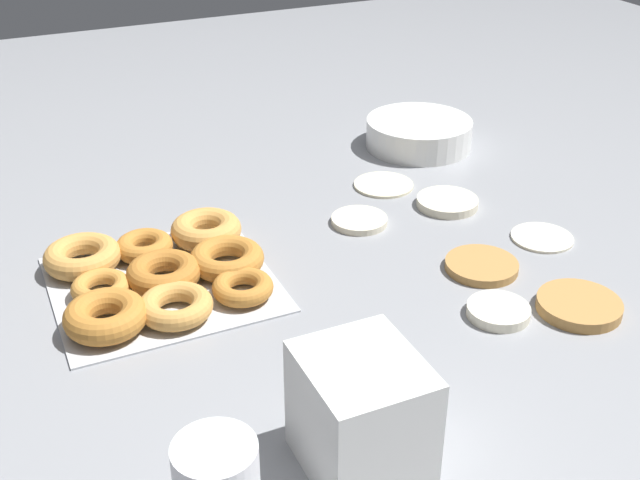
{
  "coord_description": "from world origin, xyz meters",
  "views": [
    {
      "loc": [
        0.87,
        -0.51,
        0.6
      ],
      "look_at": [
        -0.04,
        -0.1,
        0.04
      ],
      "focal_mm": 45.0,
      "sensor_mm": 36.0,
      "label": 1
    }
  ],
  "objects_px": {
    "pancake_1": "(579,305)",
    "pancake_5": "(542,236)",
    "pancake_4": "(384,184)",
    "donut_tray": "(160,272)",
    "container_stack": "(361,416)",
    "pancake_0": "(359,220)",
    "pancake_3": "(447,202)",
    "batter_bowl": "(419,133)",
    "pancake_6": "(498,311)",
    "pancake_2": "(482,266)"
  },
  "relations": [
    {
      "from": "pancake_1",
      "to": "pancake_5",
      "type": "distance_m",
      "value": 0.19
    },
    {
      "from": "pancake_4",
      "to": "pancake_5",
      "type": "xyz_separation_m",
      "value": [
        0.27,
        0.13,
        -0.0
      ]
    },
    {
      "from": "donut_tray",
      "to": "container_stack",
      "type": "relative_size",
      "value": 2.28
    },
    {
      "from": "pancake_5",
      "to": "container_stack",
      "type": "bearing_deg",
      "value": -57.01
    },
    {
      "from": "pancake_0",
      "to": "donut_tray",
      "type": "relative_size",
      "value": 0.3
    },
    {
      "from": "pancake_3",
      "to": "donut_tray",
      "type": "relative_size",
      "value": 0.34
    },
    {
      "from": "pancake_5",
      "to": "batter_bowl",
      "type": "bearing_deg",
      "value": 177.87
    },
    {
      "from": "pancake_6",
      "to": "donut_tray",
      "type": "relative_size",
      "value": 0.28
    },
    {
      "from": "pancake_1",
      "to": "batter_bowl",
      "type": "height_order",
      "value": "batter_bowl"
    },
    {
      "from": "pancake_5",
      "to": "container_stack",
      "type": "xyz_separation_m",
      "value": [
        0.3,
        -0.47,
        0.06
      ]
    },
    {
      "from": "pancake_0",
      "to": "pancake_2",
      "type": "bearing_deg",
      "value": 25.77
    },
    {
      "from": "pancake_4",
      "to": "donut_tray",
      "type": "relative_size",
      "value": 0.35
    },
    {
      "from": "pancake_3",
      "to": "pancake_6",
      "type": "height_order",
      "value": "same"
    },
    {
      "from": "pancake_0",
      "to": "container_stack",
      "type": "xyz_separation_m",
      "value": [
        0.47,
        -0.24,
        0.06
      ]
    },
    {
      "from": "pancake_4",
      "to": "container_stack",
      "type": "bearing_deg",
      "value": -30.59
    },
    {
      "from": "pancake_0",
      "to": "pancake_3",
      "type": "distance_m",
      "value": 0.16
    },
    {
      "from": "pancake_6",
      "to": "pancake_5",
      "type": "bearing_deg",
      "value": 127.89
    },
    {
      "from": "pancake_2",
      "to": "container_stack",
      "type": "bearing_deg",
      "value": -51.13
    },
    {
      "from": "pancake_0",
      "to": "pancake_2",
      "type": "height_order",
      "value": "pancake_2"
    },
    {
      "from": "pancake_4",
      "to": "donut_tray",
      "type": "bearing_deg",
      "value": -70.84
    },
    {
      "from": "pancake_4",
      "to": "container_stack",
      "type": "distance_m",
      "value": 0.67
    },
    {
      "from": "pancake_3",
      "to": "donut_tray",
      "type": "distance_m",
      "value": 0.49
    },
    {
      "from": "pancake_1",
      "to": "batter_bowl",
      "type": "distance_m",
      "value": 0.58
    },
    {
      "from": "pancake_0",
      "to": "pancake_5",
      "type": "bearing_deg",
      "value": 55.14
    },
    {
      "from": "pancake_0",
      "to": "pancake_1",
      "type": "distance_m",
      "value": 0.37
    },
    {
      "from": "batter_bowl",
      "to": "container_stack",
      "type": "relative_size",
      "value": 1.55
    },
    {
      "from": "pancake_2",
      "to": "pancake_3",
      "type": "bearing_deg",
      "value": 161.52
    },
    {
      "from": "pancake_5",
      "to": "pancake_2",
      "type": "bearing_deg",
      "value": -75.03
    },
    {
      "from": "container_stack",
      "to": "pancake_5",
      "type": "bearing_deg",
      "value": 122.99
    },
    {
      "from": "pancake_6",
      "to": "pancake_3",
      "type": "bearing_deg",
      "value": 159.55
    },
    {
      "from": "pancake_6",
      "to": "batter_bowl",
      "type": "height_order",
      "value": "batter_bowl"
    },
    {
      "from": "pancake_5",
      "to": "donut_tray",
      "type": "xyz_separation_m",
      "value": [
        -0.12,
        -0.56,
        0.01
      ]
    },
    {
      "from": "pancake_1",
      "to": "pancake_4",
      "type": "relative_size",
      "value": 1.07
    },
    {
      "from": "pancake_0",
      "to": "pancake_1",
      "type": "bearing_deg",
      "value": 24.24
    },
    {
      "from": "pancake_3",
      "to": "pancake_5",
      "type": "height_order",
      "value": "pancake_3"
    },
    {
      "from": "pancake_3",
      "to": "pancake_6",
      "type": "xyz_separation_m",
      "value": [
        0.3,
        -0.11,
        0.0
      ]
    },
    {
      "from": "pancake_1",
      "to": "pancake_2",
      "type": "bearing_deg",
      "value": -157.99
    },
    {
      "from": "pancake_1",
      "to": "pancake_3",
      "type": "height_order",
      "value": "pancake_1"
    },
    {
      "from": "pancake_4",
      "to": "container_stack",
      "type": "height_order",
      "value": "container_stack"
    },
    {
      "from": "pancake_3",
      "to": "pancake_5",
      "type": "xyz_separation_m",
      "value": [
        0.16,
        0.07,
        -0.0
      ]
    },
    {
      "from": "pancake_2",
      "to": "container_stack",
      "type": "relative_size",
      "value": 0.8
    },
    {
      "from": "pancake_3",
      "to": "donut_tray",
      "type": "xyz_separation_m",
      "value": [
        0.04,
        -0.49,
        0.01
      ]
    },
    {
      "from": "pancake_2",
      "to": "batter_bowl",
      "type": "relative_size",
      "value": 0.52
    },
    {
      "from": "pancake_3",
      "to": "pancake_5",
      "type": "distance_m",
      "value": 0.17
    },
    {
      "from": "pancake_0",
      "to": "pancake_6",
      "type": "distance_m",
      "value": 0.31
    },
    {
      "from": "pancake_0",
      "to": "container_stack",
      "type": "distance_m",
      "value": 0.53
    },
    {
      "from": "pancake_2",
      "to": "pancake_3",
      "type": "xyz_separation_m",
      "value": [
        -0.19,
        0.06,
        0.0
      ]
    },
    {
      "from": "pancake_2",
      "to": "batter_bowl",
      "type": "bearing_deg",
      "value": 160.76
    },
    {
      "from": "pancake_3",
      "to": "pancake_2",
      "type": "bearing_deg",
      "value": -18.48
    },
    {
      "from": "pancake_0",
      "to": "donut_tray",
      "type": "bearing_deg",
      "value": -82.23
    }
  ]
}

